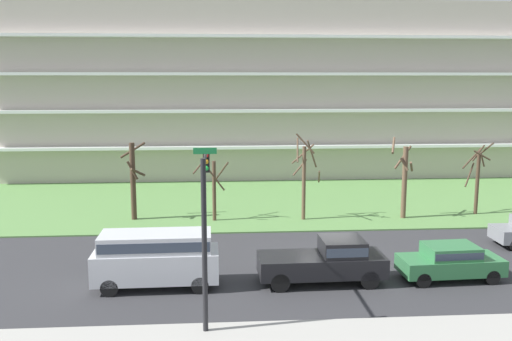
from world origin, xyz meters
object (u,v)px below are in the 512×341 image
(tree_far_left, at_px, (133,179))
(van_silver_near_right, at_px, (156,255))
(tree_center, at_px, (305,176))
(tree_right, at_px, (404,178))
(tree_far_right, at_px, (477,177))
(traffic_signal_mast, at_px, (205,202))
(pickup_black_near_left, at_px, (327,260))
(tree_left, at_px, (214,187))
(sedan_green_center_right, at_px, (450,260))

(tree_far_left, distance_m, van_silver_near_right, 11.76)
(tree_center, distance_m, tree_right, 6.21)
(tree_far_left, height_order, tree_far_right, tree_far_left)
(tree_far_left, relative_size, traffic_signal_mast, 0.79)
(van_silver_near_right, bearing_deg, tree_right, 36.02)
(van_silver_near_right, bearing_deg, tree_far_left, 101.83)
(tree_far_right, distance_m, pickup_black_near_left, 16.55)
(tree_left, bearing_deg, traffic_signal_mast, -91.03)
(tree_center, relative_size, tree_right, 1.08)
(tree_far_left, xyz_separation_m, tree_far_right, (21.78, -0.07, -0.10))
(tree_far_left, relative_size, van_silver_near_right, 0.93)
(tree_far_right, bearing_deg, tree_far_left, 179.82)
(tree_left, bearing_deg, sedan_green_center_right, -46.33)
(tree_far_left, distance_m, tree_left, 4.99)
(tree_center, height_order, pickup_black_near_left, tree_center)
(tree_right, bearing_deg, van_silver_near_right, -143.15)
(tree_far_left, distance_m, sedan_green_center_right, 19.15)
(tree_left, height_order, pickup_black_near_left, tree_left)
(tree_far_left, height_order, pickup_black_near_left, tree_far_left)
(pickup_black_near_left, relative_size, van_silver_near_right, 1.04)
(tree_left, xyz_separation_m, pickup_black_near_left, (4.87, -10.82, -1.16))
(pickup_black_near_left, distance_m, van_silver_near_right, 7.26)
(sedan_green_center_right, bearing_deg, tree_right, 79.63)
(tree_far_left, xyz_separation_m, van_silver_near_right, (2.56, -11.41, -1.21))
(tree_far_left, xyz_separation_m, tree_center, (10.52, -0.77, 0.22))
(van_silver_near_right, height_order, traffic_signal_mast, traffic_signal_mast)
(tree_right, bearing_deg, pickup_black_near_left, -123.08)
(tree_far_right, bearing_deg, tree_right, -171.84)
(pickup_black_near_left, bearing_deg, traffic_signal_mast, -153.85)
(pickup_black_near_left, height_order, van_silver_near_right, van_silver_near_right)
(sedan_green_center_right, bearing_deg, tree_far_right, 57.59)
(van_silver_near_right, bearing_deg, traffic_signal_mast, -51.73)
(tree_center, xyz_separation_m, traffic_signal_mast, (-5.82, -13.27, 1.41))
(tree_far_right, relative_size, van_silver_near_right, 0.90)
(tree_far_right, bearing_deg, traffic_signal_mast, -140.71)
(tree_center, bearing_deg, van_silver_near_right, -126.78)
(tree_far_left, xyz_separation_m, pickup_black_near_left, (9.81, -11.41, -1.59))
(tree_far_right, bearing_deg, tree_center, -176.45)
(tree_right, relative_size, tree_far_right, 1.08)
(tree_left, height_order, sedan_green_center_right, tree_left)
(tree_left, bearing_deg, tree_right, -1.02)
(tree_far_right, bearing_deg, tree_left, -178.25)
(tree_left, relative_size, van_silver_near_right, 0.80)
(tree_far_right, relative_size, pickup_black_near_left, 0.87)
(tree_center, bearing_deg, tree_far_right, 3.55)
(pickup_black_near_left, bearing_deg, tree_far_right, 42.34)
(tree_far_right, distance_m, traffic_signal_mast, 22.13)
(tree_left, distance_m, van_silver_near_right, 11.11)
(traffic_signal_mast, bearing_deg, pickup_black_near_left, 27.27)
(pickup_black_near_left, bearing_deg, van_silver_near_right, 178.92)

